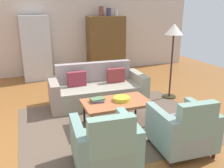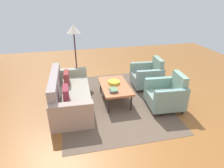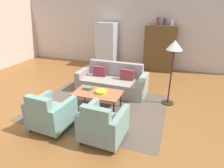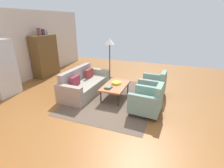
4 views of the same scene
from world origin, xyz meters
name	(u,v)px [view 2 (image 2 of 4)]	position (x,y,z in m)	size (l,w,h in m)	color
ground_plane	(124,110)	(0.00, 0.00, 0.00)	(11.31, 11.31, 0.00)	brown
area_rug	(113,100)	(0.48, 0.16, 0.00)	(3.40, 2.60, 0.01)	brown
couch	(68,96)	(0.48, 1.30, 0.29)	(2.12, 0.96, 0.86)	gray
coffee_table	(115,86)	(0.48, 0.11, 0.41)	(1.20, 0.70, 0.45)	black
armchair_left	(167,95)	(-0.13, -1.06, 0.34)	(0.85, 0.85, 0.88)	#382122
armchair_right	(148,76)	(1.07, -1.06, 0.34)	(0.84, 0.84, 0.88)	#2F1B1D
fruit_bowl	(114,82)	(0.58, 0.11, 0.49)	(0.30, 0.30, 0.07)	gold
book_stack	(113,90)	(0.15, 0.22, 0.48)	(0.26, 0.22, 0.07)	#554968
floor_lamp	(74,34)	(2.18, 0.98, 1.44)	(0.40, 0.40, 1.72)	#2A2613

